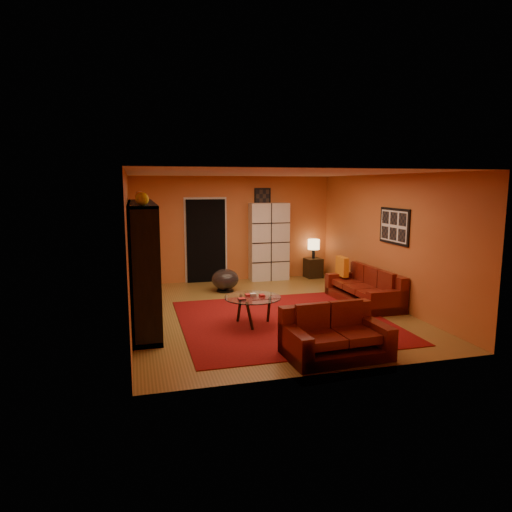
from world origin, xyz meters
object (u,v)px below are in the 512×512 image
object	(u,v)px
tv	(146,267)
coffee_table	(253,300)
storage_cabinet	(269,242)
loveseat	(334,336)
table_lamp	(314,245)
sofa	(367,289)
bowl_chair	(225,280)
entertainment_unit	(143,262)
side_table	(313,268)

from	to	relation	value
tv	coffee_table	distance (m)	1.98
coffee_table	storage_cabinet	bearing A→B (deg)	69.20
loveseat	table_lamp	xyz separation A→B (m)	(1.80, 5.17, 0.57)
sofa	loveseat	bearing A→B (deg)	-128.31
bowl_chair	table_lamp	xyz separation A→B (m)	(2.52, 0.94, 0.58)
storage_cabinet	bowl_chair	world-z (taller)	storage_cabinet
loveseat	entertainment_unit	bearing A→B (deg)	43.13
entertainment_unit	tv	distance (m)	0.10
storage_cabinet	side_table	size ratio (longest dim) A/B	3.88
loveseat	side_table	xyz separation A→B (m)	(1.80, 5.17, -0.04)
loveseat	bowl_chair	size ratio (longest dim) A/B	2.39
entertainment_unit	side_table	world-z (taller)	entertainment_unit
sofa	bowl_chair	size ratio (longest dim) A/B	3.19
bowl_chair	side_table	bearing A→B (deg)	20.55
storage_cabinet	sofa	bearing A→B (deg)	-64.55
loveseat	coffee_table	size ratio (longest dim) A/B	1.51
storage_cabinet	table_lamp	bearing A→B (deg)	-1.64
coffee_table	bowl_chair	xyz separation A→B (m)	(0.03, 2.57, -0.17)
tv	loveseat	world-z (taller)	tv
entertainment_unit	storage_cabinet	xyz separation A→B (m)	(3.14, 2.80, -0.08)
bowl_chair	table_lamp	bearing A→B (deg)	20.55
tv	storage_cabinet	bearing A→B (deg)	-48.06
tv	bowl_chair	xyz separation A→B (m)	(1.77, 1.78, -0.69)
sofa	coffee_table	world-z (taller)	sofa
sofa	bowl_chair	xyz separation A→B (m)	(-2.59, 1.76, -0.02)
coffee_table	table_lamp	world-z (taller)	table_lamp
entertainment_unit	loveseat	bearing A→B (deg)	-43.61
loveseat	table_lamp	size ratio (longest dim) A/B	2.95
bowl_chair	loveseat	bearing A→B (deg)	-80.28
tv	table_lamp	distance (m)	5.08
bowl_chair	tv	bearing A→B (deg)	-134.73
entertainment_unit	loveseat	size ratio (longest dim) A/B	2.04
coffee_table	bowl_chair	world-z (taller)	bowl_chair
sofa	entertainment_unit	bearing A→B (deg)	179.41
tv	bowl_chair	bearing A→B (deg)	-44.73
loveseat	coffee_table	bearing A→B (deg)	21.16
entertainment_unit	table_lamp	distance (m)	5.14
tv	side_table	size ratio (longest dim) A/B	1.71
side_table	table_lamp	world-z (taller)	table_lamp
sofa	bowl_chair	bearing A→B (deg)	144.63
sofa	storage_cabinet	world-z (taller)	storage_cabinet
entertainment_unit	coffee_table	bearing A→B (deg)	-23.11
sofa	coffee_table	bearing A→B (deg)	-164.00
tv	side_table	xyz separation A→B (m)	(4.29, 2.73, -0.72)
coffee_table	sofa	bearing A→B (deg)	17.22
bowl_chair	table_lamp	size ratio (longest dim) A/B	1.24
storage_cabinet	bowl_chair	bearing A→B (deg)	-142.35
tv	loveseat	bearing A→B (deg)	-134.45
side_table	storage_cabinet	bearing A→B (deg)	177.60
side_table	coffee_table	bearing A→B (deg)	-125.96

